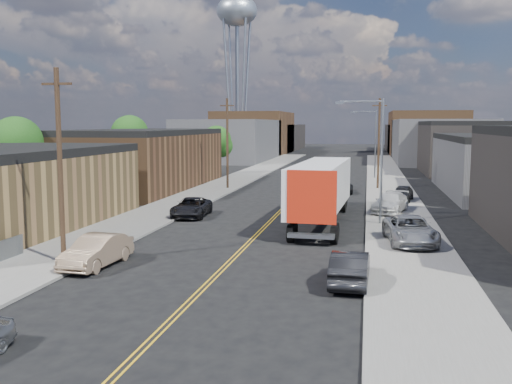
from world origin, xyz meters
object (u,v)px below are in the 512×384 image
at_px(car_left_b, 97,251).
at_px(car_right_oncoming, 350,268).
at_px(car_right_lot_a, 410,230).
at_px(car_right_lot_c, 403,193).
at_px(water_tower, 237,17).
at_px(car_left_c, 191,207).
at_px(car_ahead_truck, 338,185).
at_px(semi_truck, 323,187).
at_px(car_right_lot_b, 390,202).

bearing_deg(car_left_b, car_right_oncoming, 0.36).
bearing_deg(car_right_lot_a, car_right_lot_c, 81.92).
bearing_deg(water_tower, car_left_c, -79.48).
bearing_deg(car_left_b, car_ahead_truck, 76.95).
bearing_deg(car_ahead_truck, semi_truck, -98.23).
bearing_deg(semi_truck, car_right_oncoming, -78.14).
height_order(car_left_b, car_right_lot_c, car_left_b).
height_order(car_right_lot_a, car_right_lot_b, car_right_lot_a).
xyz_separation_m(semi_truck, car_right_lot_a, (5.77, -7.28, -1.62)).
relative_size(water_tower, car_right_lot_b, 6.89).
bearing_deg(car_right_lot_c, car_left_c, -134.40).
relative_size(car_left_c, car_right_lot_c, 1.28).
xyz_separation_m(car_right_lot_a, car_right_lot_c, (0.69, 19.51, -0.10)).
xyz_separation_m(car_left_b, car_right_lot_c, (16.70, 27.72, 0.05)).
relative_size(car_right_lot_b, car_right_lot_c, 1.29).
height_order(water_tower, car_right_lot_a, water_tower).
relative_size(car_left_b, car_right_lot_c, 1.18).
height_order(car_right_oncoming, car_right_lot_b, car_right_lot_b).
distance_m(semi_truck, car_right_lot_a, 9.43).
bearing_deg(car_ahead_truck, car_left_c, -127.66).
xyz_separation_m(car_left_c, car_right_lot_c, (16.70, 11.79, 0.12)).
height_order(semi_truck, car_left_c, semi_truck).
distance_m(semi_truck, car_right_lot_c, 13.94).
height_order(semi_truck, car_right_lot_a, semi_truck).
bearing_deg(car_right_oncoming, car_left_c, -51.19).
relative_size(car_left_c, car_right_oncoming, 1.13).
bearing_deg(car_left_c, water_tower, 96.55).
distance_m(car_left_c, car_right_lot_b, 15.95).
distance_m(water_tower, car_ahead_truck, 76.94).
relative_size(water_tower, car_left_c, 6.93).
xyz_separation_m(water_tower, car_right_lot_a, (31.61, -91.72, -29.69)).
distance_m(car_left_c, car_right_lot_c, 20.44).
bearing_deg(car_right_lot_b, car_right_oncoming, -81.88).
distance_m(car_left_c, car_right_oncoming, 21.05).
xyz_separation_m(car_right_lot_a, car_ahead_truck, (-5.58, 25.75, -0.15)).
bearing_deg(car_ahead_truck, car_right_lot_a, -85.40).
bearing_deg(car_right_oncoming, semi_truck, -79.69).
bearing_deg(car_left_c, car_right_lot_c, 31.25).
xyz_separation_m(semi_truck, car_left_b, (-10.23, -15.50, -1.77)).
distance_m(water_tower, car_right_oncoming, 108.84).
distance_m(water_tower, semi_truck, 92.66).
distance_m(water_tower, car_right_lot_a, 101.46).
height_order(semi_truck, car_ahead_truck, semi_truck).
bearing_deg(water_tower, car_left_b, -81.13).
bearing_deg(car_left_c, car_right_oncoming, -56.68).
bearing_deg(car_left_c, car_right_lot_b, 12.31).
relative_size(semi_truck, car_right_oncoming, 3.68).
xyz_separation_m(water_tower, car_right_lot_b, (30.91, -79.53, -29.72)).
height_order(car_right_lot_c, car_ahead_truck, car_ahead_truck).
relative_size(semi_truck, car_left_c, 3.26).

